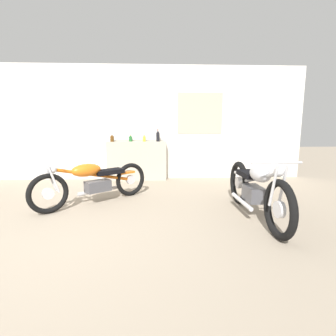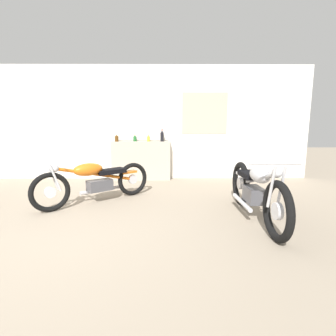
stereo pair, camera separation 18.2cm
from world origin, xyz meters
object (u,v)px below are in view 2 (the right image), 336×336
at_px(bottle_center, 148,139).
at_px(motorcycle_orange, 96,180).
at_px(motorcycle_silver, 255,190).
at_px(bottle_left_center, 135,138).
at_px(bottle_right_center, 162,136).
at_px(bottle_leftmost, 117,138).

relative_size(bottle_center, motorcycle_orange, 0.09).
bearing_deg(motorcycle_silver, bottle_center, 122.55).
distance_m(bottle_center, motorcycle_silver, 3.29).
bearing_deg(bottle_left_center, motorcycle_silver, -53.15).
bearing_deg(bottle_right_center, bottle_left_center, 175.67).
bearing_deg(motorcycle_orange, bottle_left_center, 76.09).
height_order(bottle_leftmost, bottle_center, bottle_leftmost).
bearing_deg(motorcycle_silver, motorcycle_orange, 162.05).
bearing_deg(motorcycle_orange, bottle_leftmost, 88.62).
height_order(bottle_leftmost, bottle_left_center, bottle_leftmost).
height_order(bottle_left_center, bottle_center, same).
height_order(bottle_right_center, motorcycle_orange, bottle_right_center).
xyz_separation_m(bottle_leftmost, bottle_left_center, (0.44, 0.07, -0.01)).
relative_size(motorcycle_silver, motorcycle_orange, 1.26).
height_order(bottle_leftmost, motorcycle_orange, bottle_leftmost).
distance_m(bottle_center, bottle_right_center, 0.34).
height_order(bottle_center, motorcycle_orange, bottle_center).
distance_m(bottle_left_center, bottle_center, 0.34).
distance_m(bottle_leftmost, motorcycle_orange, 1.98).
distance_m(bottle_left_center, motorcycle_orange, 2.10).
xyz_separation_m(motorcycle_silver, motorcycle_orange, (-2.56, 0.83, -0.04)).
relative_size(bottle_right_center, motorcycle_orange, 0.17).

